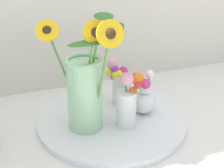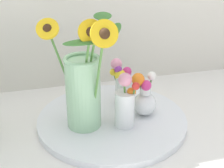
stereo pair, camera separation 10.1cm
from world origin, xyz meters
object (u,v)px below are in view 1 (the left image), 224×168
Objects in this scene: serving_tray at (112,119)px; vase_bulb_right at (143,97)px; vase_small_center at (128,103)px; vase_small_back at (120,83)px; mason_jar_sunflowers at (86,86)px.

vase_bulb_right is at bearing -5.70° from serving_tray.
vase_small_center reaches higher than serving_tray.
serving_tray is at bearing -126.00° from vase_small_back.
mason_jar_sunflowers is at bearing -143.66° from vase_small_back.
vase_small_back is at bearing 36.34° from mason_jar_sunflowers.
vase_bulb_right is (0.08, 0.05, -0.02)m from vase_small_center.
serving_tray is 3.27× the size of vase_bulb_right.
vase_small_center is 0.15m from vase_small_back.
vase_small_back is at bearing 114.58° from vase_bulb_right.
vase_small_center reaches higher than vase_bulb_right.
vase_small_center is at bearing -64.53° from serving_tray.
vase_small_center is 1.18× the size of vase_bulb_right.
vase_small_back is (0.16, 0.12, -0.07)m from mason_jar_sunflowers.
vase_bulb_right is (0.11, -0.01, 0.07)m from serving_tray.
serving_tray is 0.19m from mason_jar_sunflowers.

